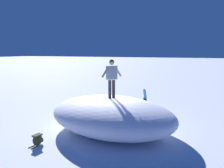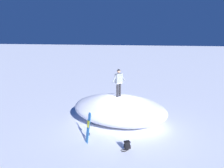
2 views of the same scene
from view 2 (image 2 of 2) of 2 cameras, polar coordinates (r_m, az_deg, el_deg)
ground at (r=13.26m, az=2.68°, el=-10.73°), size 240.00×240.00×0.00m
snow_mound at (r=13.28m, az=1.96°, el=-6.92°), size 6.81×5.39×1.62m
snowboarder_standing at (r=12.88m, az=1.85°, el=1.04°), size 0.68×0.89×1.74m
snowboard_primary_upright at (r=10.82m, az=-6.48°, el=-11.70°), size 0.37×0.37×1.59m
backpack_near at (r=15.50m, az=11.88°, el=-6.52°), size 0.34×0.65×0.46m
backpack_far at (r=10.32m, az=4.18°, el=-16.54°), size 0.51×0.42×0.48m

